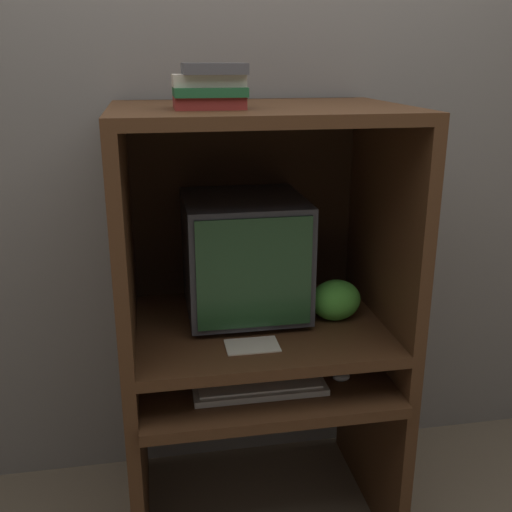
% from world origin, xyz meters
% --- Properties ---
extents(wall_back, '(6.00, 0.06, 2.60)m').
position_xyz_m(wall_back, '(0.00, 0.71, 1.30)').
color(wall_back, gray).
rests_on(wall_back, ground_plane).
extents(desk_base, '(0.89, 0.68, 0.60)m').
position_xyz_m(desk_base, '(0.00, 0.28, 0.38)').
color(desk_base, '#4C2D19').
rests_on(desk_base, ground_plane).
extents(desk_monitor_shelf, '(0.89, 0.65, 0.15)m').
position_xyz_m(desk_monitor_shelf, '(0.00, 0.33, 0.72)').
color(desk_monitor_shelf, '#4C2D19').
rests_on(desk_monitor_shelf, desk_base).
extents(hutch_upper, '(0.89, 0.65, 0.71)m').
position_xyz_m(hutch_upper, '(0.00, 0.36, 1.21)').
color(hutch_upper, '#4C2D19').
rests_on(hutch_upper, desk_monitor_shelf).
extents(crt_monitor, '(0.40, 0.41, 0.41)m').
position_xyz_m(crt_monitor, '(-0.03, 0.42, 0.97)').
color(crt_monitor, '#333338').
rests_on(crt_monitor, desk_monitor_shelf).
extents(keyboard, '(0.42, 0.16, 0.03)m').
position_xyz_m(keyboard, '(-0.03, 0.16, 0.61)').
color(keyboard, beige).
rests_on(keyboard, desk_base).
extents(mouse, '(0.06, 0.04, 0.03)m').
position_xyz_m(mouse, '(0.24, 0.17, 0.61)').
color(mouse, '#B7B7B7').
rests_on(mouse, desk_base).
extents(snack_bag, '(0.17, 0.13, 0.14)m').
position_xyz_m(snack_bag, '(0.26, 0.31, 0.83)').
color(snack_bag, green).
rests_on(snack_bag, desk_monitor_shelf).
extents(book_stack, '(0.20, 0.16, 0.12)m').
position_xyz_m(book_stack, '(-0.16, 0.24, 1.53)').
color(book_stack, maroon).
rests_on(book_stack, hutch_upper).
extents(paper_card, '(0.16, 0.11, 0.00)m').
position_xyz_m(paper_card, '(-0.05, 0.16, 0.76)').
color(paper_card, beige).
rests_on(paper_card, desk_monitor_shelf).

